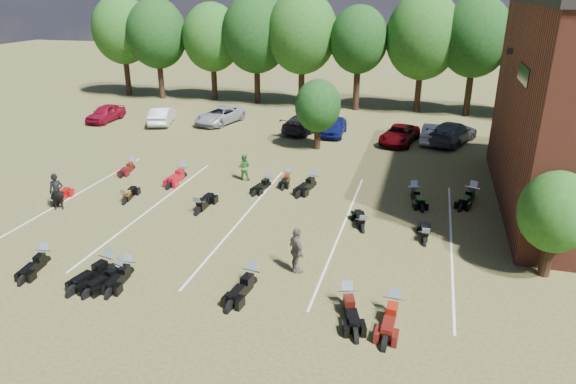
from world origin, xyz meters
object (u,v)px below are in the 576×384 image
(motorcycle_3, at_px, (120,278))
(person_grey, at_px, (297,250))
(car_4, at_px, (334,126))
(car_0, at_px, (106,113))
(person_black, at_px, (57,192))
(person_green, at_px, (244,167))
(motorcycle_7, at_px, (57,205))
(motorcycle_0, at_px, (46,263))
(motorcycle_14, at_px, (133,169))

(motorcycle_3, bearing_deg, person_grey, 34.61)
(car_4, xyz_separation_m, person_grey, (2.43, -20.83, 0.28))
(car_0, xyz_separation_m, person_grey, (22.16, -20.01, 0.27))
(person_black, bearing_deg, person_green, 13.52)
(car_0, bearing_deg, person_grey, -41.21)
(person_black, height_order, motorcycle_7, person_black)
(car_4, xyz_separation_m, motorcycle_7, (-11.48, -17.64, -0.69))
(person_black, xyz_separation_m, motorcycle_3, (6.86, -5.18, -0.96))
(person_grey, xyz_separation_m, motorcycle_0, (-10.28, -2.13, -0.97))
(car_4, relative_size, motorcycle_7, 1.87)
(car_0, distance_m, person_green, 19.50)
(car_4, relative_size, person_grey, 2.09)
(car_0, distance_m, motorcycle_14, 13.91)
(person_black, distance_m, motorcycle_14, 6.64)
(car_4, bearing_deg, motorcycle_3, -101.52)
(car_0, distance_m, motorcycle_0, 25.14)
(person_black, height_order, motorcycle_3, person_black)
(person_black, bearing_deg, car_0, 89.62)
(person_grey, height_order, motorcycle_7, person_grey)
(motorcycle_0, bearing_deg, person_green, 60.16)
(person_black, xyz_separation_m, motorcycle_7, (-0.43, 0.36, -0.96))
(person_green, xyz_separation_m, motorcycle_0, (-4.56, -11.65, -0.80))
(motorcycle_7, bearing_deg, car_0, -78.50)
(car_0, height_order, person_grey, person_grey)
(car_4, relative_size, person_green, 2.55)
(person_black, bearing_deg, motorcycle_7, 113.13)
(person_grey, distance_m, motorcycle_14, 16.23)
(car_4, height_order, person_grey, person_grey)
(person_grey, xyz_separation_m, motorcycle_7, (-13.91, 3.20, -0.97))
(person_black, distance_m, person_green, 10.24)
(motorcycle_0, relative_size, motorcycle_7, 1.01)
(motorcycle_3, relative_size, motorcycle_7, 0.98)
(person_black, bearing_deg, motorcycle_3, -64.24)
(motorcycle_3, bearing_deg, person_green, 100.79)
(person_grey, relative_size, motorcycle_14, 0.96)
(motorcycle_3, bearing_deg, person_black, 158.08)
(car_0, bearing_deg, car_4, 3.27)
(car_4, distance_m, motorcycle_0, 24.28)
(car_4, distance_m, motorcycle_3, 23.56)
(person_green, relative_size, motorcycle_14, 0.79)
(person_green, bearing_deg, motorcycle_0, 60.89)
(car_4, height_order, motorcycle_7, car_4)
(person_green, relative_size, person_grey, 0.82)
(motorcycle_0, relative_size, motorcycle_3, 1.02)
(motorcycle_3, relative_size, motorcycle_14, 1.06)
(person_black, relative_size, person_grey, 0.99)
(car_0, xyz_separation_m, motorcycle_7, (8.25, -16.81, -0.71))
(car_0, height_order, motorcycle_7, car_0)
(motorcycle_0, bearing_deg, person_black, 114.33)
(car_0, height_order, motorcycle_0, car_0)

